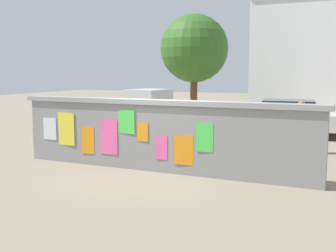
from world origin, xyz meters
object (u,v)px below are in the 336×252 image
at_px(motorcycle, 276,147).
at_px(bicycle_near, 205,151).
at_px(person_walking, 118,125).
at_px(tree_roadside, 194,49).
at_px(person_bystander, 301,121).
at_px(auto_rickshaw_truck, 172,117).
at_px(car_parked, 292,117).

bearing_deg(motorcycle, bicycle_near, -154.16).
relative_size(person_walking, tree_roadside, 0.30).
distance_m(person_walking, tree_roadside, 10.91).
height_order(person_walking, person_bystander, same).
bearing_deg(auto_rickshaw_truck, motorcycle, -26.10).
height_order(motorcycle, tree_roadside, tree_roadside).
bearing_deg(auto_rickshaw_truck, person_walking, -96.11).
height_order(auto_rickshaw_truck, person_walking, auto_rickshaw_truck).
distance_m(auto_rickshaw_truck, tree_roadside, 8.10).
distance_m(auto_rickshaw_truck, car_parked, 4.86).
height_order(person_bystander, tree_roadside, tree_roadside).
height_order(auto_rickshaw_truck, car_parked, auto_rickshaw_truck).
bearing_deg(car_parked, bicycle_near, -103.46).
xyz_separation_m(motorcycle, tree_roadside, (-5.90, 9.27, 3.19)).
bearing_deg(person_bystander, auto_rickshaw_truck, 178.64).
relative_size(motorcycle, person_walking, 1.17).
bearing_deg(motorcycle, tree_roadside, 122.50).
distance_m(car_parked, person_bystander, 3.44).
height_order(auto_rickshaw_truck, person_bystander, auto_rickshaw_truck).
relative_size(bicycle_near, person_bystander, 1.05).
bearing_deg(tree_roadside, bicycle_near, -67.60).
bearing_deg(auto_rickshaw_truck, person_bystander, -1.36).
relative_size(auto_rickshaw_truck, motorcycle, 1.96).
distance_m(motorcycle, person_walking, 4.43).
distance_m(auto_rickshaw_truck, person_walking, 3.11).
bearing_deg(person_walking, auto_rickshaw_truck, 83.89).
height_order(auto_rickshaw_truck, tree_roadside, tree_roadside).
xyz_separation_m(person_walking, person_bystander, (4.64, 2.99, 0.00)).
distance_m(bicycle_near, person_walking, 2.60).
xyz_separation_m(person_walking, tree_roadside, (-1.67, 10.44, 2.67)).
xyz_separation_m(bicycle_near, tree_roadside, (-4.17, 10.11, 3.29)).
distance_m(car_parked, motorcycle, 5.18).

